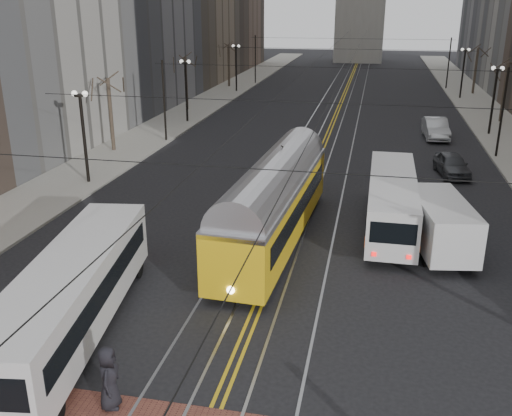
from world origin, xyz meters
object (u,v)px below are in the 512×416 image
at_px(transit_bus, 73,298).
at_px(cargo_van, 440,227).
at_px(rear_bus, 391,203).
at_px(sedan_grey, 452,164).
at_px(streetcar, 274,209).
at_px(pedestrian_a, 109,377).
at_px(sedan_silver, 436,128).

xyz_separation_m(transit_bus, cargo_van, (12.96, 9.84, -0.18)).
relative_size(rear_bus, cargo_van, 1.85).
bearing_deg(rear_bus, sedan_grey, 68.92).
height_order(streetcar, sedan_grey, streetcar).
bearing_deg(transit_bus, streetcar, 52.52).
xyz_separation_m(cargo_van, pedestrian_a, (-10.13, -13.08, -0.26)).
bearing_deg(sedan_silver, cargo_van, -97.80).
bearing_deg(sedan_silver, streetcar, -114.65).
bearing_deg(streetcar, rear_bus, 30.42).
xyz_separation_m(streetcar, pedestrian_a, (-2.46, -12.80, -0.66)).
xyz_separation_m(rear_bus, sedan_grey, (4.14, 10.55, -0.61)).
relative_size(streetcar, sedan_silver, 2.71).
relative_size(transit_bus, sedan_silver, 2.21).
height_order(cargo_van, sedan_silver, cargo_van).
distance_m(streetcar, sedan_silver, 26.31).
relative_size(transit_bus, streetcar, 0.82).
xyz_separation_m(cargo_van, sedan_silver, (1.85, 24.24, -0.40)).
height_order(rear_bus, sedan_silver, rear_bus).
bearing_deg(cargo_van, pedestrian_a, -137.08).
xyz_separation_m(rear_bus, pedestrian_a, (-7.96, -15.62, -0.38)).
distance_m(streetcar, sedan_grey, 16.50).
relative_size(streetcar, pedestrian_a, 7.17).
bearing_deg(transit_bus, rear_bus, 40.38).
bearing_deg(cargo_van, transit_bus, -152.10).
relative_size(cargo_van, sedan_silver, 1.09).
relative_size(streetcar, sedan_grey, 3.18).
bearing_deg(streetcar, cargo_van, 5.41).
distance_m(transit_bus, pedestrian_a, 4.32).
bearing_deg(sedan_silver, sedan_grey, -92.81).
distance_m(cargo_van, pedestrian_a, 16.55).
distance_m(transit_bus, streetcar, 10.93).
distance_m(transit_bus, sedan_silver, 37.16).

